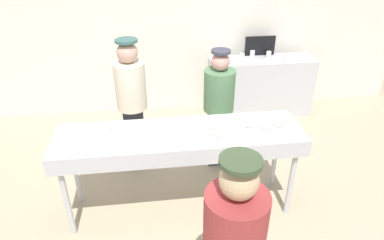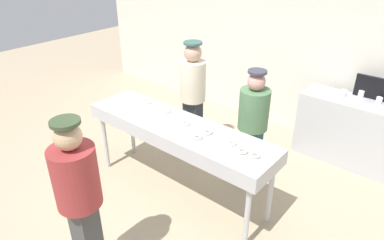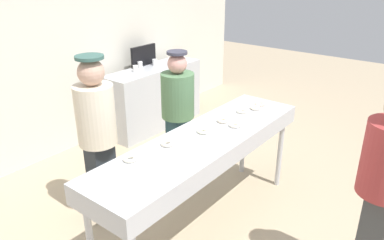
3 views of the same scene
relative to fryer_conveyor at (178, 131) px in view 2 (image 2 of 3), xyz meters
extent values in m
plane|color=tan|center=(0.00, 0.00, -0.88)|extent=(16.00, 16.00, 0.00)
cube|color=silver|center=(0.00, 2.51, 0.59)|extent=(8.00, 0.12, 2.95)
cube|color=#B7BABF|center=(0.00, 0.00, 0.00)|extent=(2.46, 0.64, 0.18)
cube|color=slate|center=(0.00, 0.00, 0.05)|extent=(2.09, 0.45, 0.08)
cylinder|color=#B7BABF|center=(-1.13, -0.24, -0.48)|extent=(0.06, 0.06, 0.80)
cylinder|color=#B7BABF|center=(1.13, -0.24, -0.48)|extent=(0.06, 0.06, 0.80)
cylinder|color=#B7BABF|center=(-1.13, 0.24, -0.48)|extent=(0.06, 0.06, 0.80)
cylinder|color=#B7BABF|center=(1.13, 0.24, -0.48)|extent=(0.06, 0.06, 0.80)
torus|color=white|center=(-0.71, 0.20, 0.11)|extent=(0.14, 0.14, 0.03)
torus|color=white|center=(0.72, 0.04, 0.11)|extent=(0.16, 0.16, 0.03)
torus|color=#FAE2C3|center=(1.03, 0.00, 0.11)|extent=(0.16, 0.16, 0.03)
torus|color=#F1E5CD|center=(-0.33, 0.15, 0.11)|extent=(0.15, 0.15, 0.03)
torus|color=#F2E4C8|center=(0.89, -0.02, 0.11)|extent=(0.15, 0.15, 0.03)
torus|color=#EFE4CC|center=(0.37, -0.09, 0.11)|extent=(0.16, 0.16, 0.03)
torus|color=#F3E3C4|center=(0.39, 0.06, 0.11)|extent=(0.16, 0.16, 0.03)
torus|color=white|center=(0.07, 0.06, 0.11)|extent=(0.16, 0.16, 0.03)
cube|color=#20272D|center=(-0.50, 0.87, -0.46)|extent=(0.24, 0.18, 0.84)
cylinder|color=beige|center=(-0.50, 0.87, 0.24)|extent=(0.36, 0.36, 0.57)
sphere|color=tan|center=(-0.50, 0.87, 0.64)|extent=(0.24, 0.24, 0.24)
cylinder|color=#30524B|center=(-0.50, 0.87, 0.78)|extent=(0.25, 0.25, 0.03)
cube|color=#1E3B44|center=(0.55, 0.77, -0.48)|extent=(0.24, 0.18, 0.79)
cylinder|color=#4C724C|center=(0.55, 0.77, 0.17)|extent=(0.37, 0.37, 0.51)
sphere|color=tan|center=(0.55, 0.77, 0.53)|extent=(0.21, 0.21, 0.21)
cylinder|color=#333341|center=(0.55, 0.77, 0.65)|extent=(0.22, 0.22, 0.03)
cube|color=#3D3F3F|center=(0.19, -1.45, -0.44)|extent=(0.24, 0.18, 0.89)
cylinder|color=#993333|center=(0.19, -1.45, 0.28)|extent=(0.38, 0.38, 0.55)
sphere|color=tan|center=(0.19, -1.45, 0.66)|extent=(0.22, 0.22, 0.22)
cylinder|color=#37472C|center=(0.19, -1.45, 0.79)|extent=(0.23, 0.23, 0.03)
cube|color=#B7BABF|center=(1.51, 2.06, -0.41)|extent=(1.66, 0.50, 0.95)
cylinder|color=white|center=(1.63, 2.15, 0.11)|extent=(0.08, 0.08, 0.09)
cylinder|color=white|center=(1.18, 2.11, 0.11)|extent=(0.08, 0.08, 0.09)
cylinder|color=white|center=(1.38, 2.22, 0.11)|extent=(0.08, 0.08, 0.09)
cube|color=black|center=(1.51, 2.27, 0.22)|extent=(0.49, 0.04, 0.31)
camera|label=1|loc=(-0.24, -2.82, 1.83)|focal=31.49mm
camera|label=2|loc=(2.36, -2.59, 2.00)|focal=32.24mm
camera|label=3|loc=(-2.43, -1.78, 1.53)|focal=34.90mm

